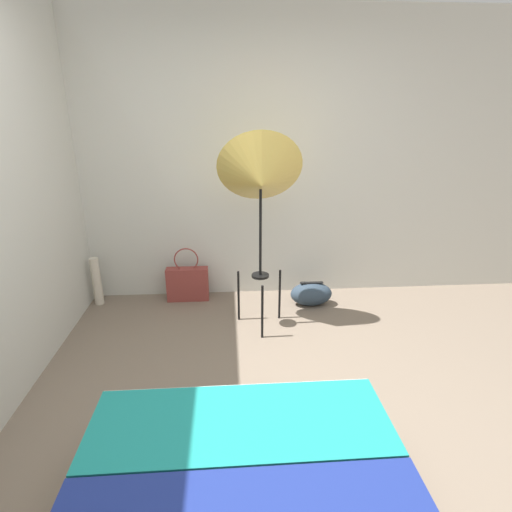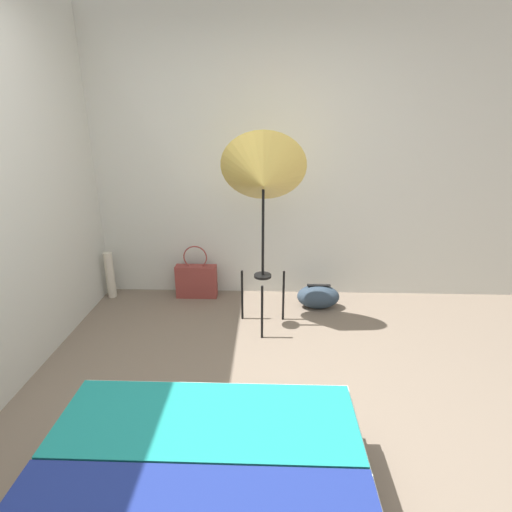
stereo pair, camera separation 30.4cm
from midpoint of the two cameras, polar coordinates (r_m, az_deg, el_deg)
name	(u,v)px [view 2 (the right image)]	position (r m, az deg, el deg)	size (l,w,h in m)	color
ground_plane	(241,460)	(2.37, 2.01, -27.31)	(14.00, 14.00, 0.00)	#756656
wall_back	(255,162)	(3.78, 2.29, 13.26)	(8.00, 0.05, 2.60)	beige
wall_side_left	(19,181)	(3.05, -28.30, 9.33)	(0.05, 8.00, 2.60)	beige
photo_umbrella	(263,178)	(3.08, 3.93, 11.06)	(0.67, 0.54, 1.62)	black
tote_bag	(196,280)	(3.95, -6.34, -3.53)	(0.40, 0.12, 0.53)	brown
duffel_bag	(318,297)	(3.81, 11.15, -5.75)	(0.39, 0.22, 0.23)	#2D3D4C
paper_roll	(110,275)	(4.11, -18.18, -2.64)	(0.08, 0.08, 0.46)	beige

